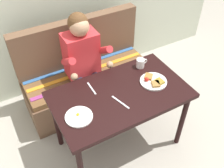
{
  "coord_description": "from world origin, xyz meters",
  "views": [
    {
      "loc": [
        -0.85,
        -1.38,
        2.31
      ],
      "look_at": [
        0.0,
        0.15,
        0.72
      ],
      "focal_mm": 41.47,
      "sensor_mm": 36.0,
      "label": 1
    }
  ],
  "objects_px": {
    "plate_eggs": "(79,117)",
    "fork": "(92,88)",
    "coffee_mug": "(141,63)",
    "knife": "(120,102)",
    "couch": "(86,78)",
    "person": "(84,59)",
    "table": "(120,100)",
    "plate_breakfast": "(154,81)"
  },
  "relations": [
    {
      "from": "plate_breakfast",
      "to": "plate_eggs",
      "type": "height_order",
      "value": "plate_breakfast"
    },
    {
      "from": "table",
      "to": "couch",
      "type": "bearing_deg",
      "value": 90.0
    },
    {
      "from": "plate_breakfast",
      "to": "plate_eggs",
      "type": "relative_size",
      "value": 1.11
    },
    {
      "from": "plate_eggs",
      "to": "couch",
      "type": "bearing_deg",
      "value": 63.05
    },
    {
      "from": "plate_breakfast",
      "to": "fork",
      "type": "relative_size",
      "value": 1.46
    },
    {
      "from": "plate_eggs",
      "to": "fork",
      "type": "height_order",
      "value": "plate_eggs"
    },
    {
      "from": "person",
      "to": "fork",
      "type": "bearing_deg",
      "value": -105.9
    },
    {
      "from": "coffee_mug",
      "to": "knife",
      "type": "distance_m",
      "value": 0.53
    },
    {
      "from": "fork",
      "to": "knife",
      "type": "height_order",
      "value": "same"
    },
    {
      "from": "person",
      "to": "plate_breakfast",
      "type": "distance_m",
      "value": 0.74
    },
    {
      "from": "plate_eggs",
      "to": "fork",
      "type": "distance_m",
      "value": 0.34
    },
    {
      "from": "person",
      "to": "plate_eggs",
      "type": "bearing_deg",
      "value": -117.85
    },
    {
      "from": "table",
      "to": "plate_eggs",
      "type": "xyz_separation_m",
      "value": [
        -0.43,
        -0.08,
        0.09
      ]
    },
    {
      "from": "person",
      "to": "fork",
      "type": "height_order",
      "value": "person"
    },
    {
      "from": "couch",
      "to": "coffee_mug",
      "type": "relative_size",
      "value": 12.2
    },
    {
      "from": "table",
      "to": "knife",
      "type": "relative_size",
      "value": 6.0
    },
    {
      "from": "person",
      "to": "plate_eggs",
      "type": "height_order",
      "value": "person"
    },
    {
      "from": "coffee_mug",
      "to": "table",
      "type": "bearing_deg",
      "value": -147.81
    },
    {
      "from": "couch",
      "to": "fork",
      "type": "bearing_deg",
      "value": -108.2
    },
    {
      "from": "table",
      "to": "knife",
      "type": "distance_m",
      "value": 0.14
    },
    {
      "from": "knife",
      "to": "table",
      "type": "bearing_deg",
      "value": 44.54
    },
    {
      "from": "couch",
      "to": "coffee_mug",
      "type": "height_order",
      "value": "couch"
    },
    {
      "from": "table",
      "to": "fork",
      "type": "distance_m",
      "value": 0.27
    },
    {
      "from": "table",
      "to": "plate_breakfast",
      "type": "bearing_deg",
      "value": -4.06
    },
    {
      "from": "fork",
      "to": "coffee_mug",
      "type": "bearing_deg",
      "value": 6.04
    },
    {
      "from": "knife",
      "to": "coffee_mug",
      "type": "bearing_deg",
      "value": 22.43
    },
    {
      "from": "fork",
      "to": "knife",
      "type": "distance_m",
      "value": 0.3
    },
    {
      "from": "person",
      "to": "knife",
      "type": "height_order",
      "value": "person"
    },
    {
      "from": "plate_eggs",
      "to": "knife",
      "type": "bearing_deg",
      "value": -3.04
    },
    {
      "from": "plate_eggs",
      "to": "coffee_mug",
      "type": "xyz_separation_m",
      "value": [
        0.79,
        0.3,
        0.04
      ]
    },
    {
      "from": "couch",
      "to": "fork",
      "type": "xyz_separation_m",
      "value": [
        -0.19,
        -0.59,
        0.4
      ]
    },
    {
      "from": "couch",
      "to": "plate_eggs",
      "type": "bearing_deg",
      "value": -116.95
    },
    {
      "from": "person",
      "to": "coffee_mug",
      "type": "xyz_separation_m",
      "value": [
        0.44,
        -0.36,
        0.04
      ]
    },
    {
      "from": "table",
      "to": "person",
      "type": "relative_size",
      "value": 0.99
    },
    {
      "from": "table",
      "to": "person",
      "type": "height_order",
      "value": "person"
    },
    {
      "from": "table",
      "to": "plate_breakfast",
      "type": "height_order",
      "value": "plate_breakfast"
    },
    {
      "from": "couch",
      "to": "knife",
      "type": "relative_size",
      "value": 7.2
    },
    {
      "from": "couch",
      "to": "person",
      "type": "height_order",
      "value": "person"
    },
    {
      "from": "couch",
      "to": "knife",
      "type": "distance_m",
      "value": 0.95
    },
    {
      "from": "knife",
      "to": "plate_eggs",
      "type": "bearing_deg",
      "value": 161.61
    },
    {
      "from": "table",
      "to": "person",
      "type": "distance_m",
      "value": 0.6
    },
    {
      "from": "fork",
      "to": "couch",
      "type": "bearing_deg",
      "value": 72.53
    }
  ]
}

